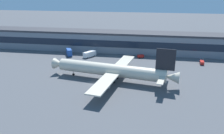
{
  "coord_description": "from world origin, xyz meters",
  "views": [
    {
      "loc": [
        23.47,
        -88.95,
        39.72
      ],
      "look_at": [
        6.88,
        8.35,
        5.0
      ],
      "focal_mm": 36.48,
      "sensor_mm": 36.0,
      "label": 1
    }
  ],
  "objects_px": {
    "follow_me_car": "(202,62)",
    "catering_truck": "(69,52)",
    "airliner": "(112,70)",
    "baggage_tug": "(141,56)",
    "fuel_truck": "(90,54)"
  },
  "relations": [
    {
      "from": "airliner",
      "to": "fuel_truck",
      "type": "relative_size",
      "value": 6.78
    },
    {
      "from": "airliner",
      "to": "follow_me_car",
      "type": "relative_size",
      "value": 12.78
    },
    {
      "from": "follow_me_car",
      "to": "catering_truck",
      "type": "bearing_deg",
      "value": 177.06
    },
    {
      "from": "catering_truck",
      "to": "follow_me_car",
      "type": "distance_m",
      "value": 77.12
    },
    {
      "from": "airliner",
      "to": "baggage_tug",
      "type": "distance_m",
      "value": 38.94
    },
    {
      "from": "airliner",
      "to": "baggage_tug",
      "type": "bearing_deg",
      "value": 73.99
    },
    {
      "from": "catering_truck",
      "to": "fuel_truck",
      "type": "bearing_deg",
      "value": -2.59
    },
    {
      "from": "airliner",
      "to": "follow_me_car",
      "type": "height_order",
      "value": "airliner"
    },
    {
      "from": "fuel_truck",
      "to": "catering_truck",
      "type": "bearing_deg",
      "value": 177.41
    },
    {
      "from": "follow_me_car",
      "to": "fuel_truck",
      "type": "relative_size",
      "value": 0.53
    },
    {
      "from": "baggage_tug",
      "to": "catering_truck",
      "type": "distance_m",
      "value": 43.58
    },
    {
      "from": "airliner",
      "to": "catering_truck",
      "type": "height_order",
      "value": "airliner"
    },
    {
      "from": "baggage_tug",
      "to": "fuel_truck",
      "type": "relative_size",
      "value": 0.48
    },
    {
      "from": "follow_me_car",
      "to": "airliner",
      "type": "bearing_deg",
      "value": -145.17
    },
    {
      "from": "airliner",
      "to": "fuel_truck",
      "type": "xyz_separation_m",
      "value": [
        -19.55,
        34.12,
        -3.12
      ]
    }
  ]
}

